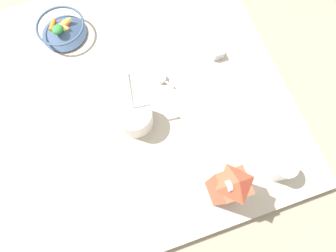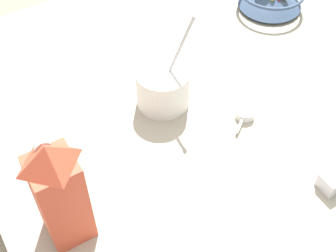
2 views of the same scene
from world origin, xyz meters
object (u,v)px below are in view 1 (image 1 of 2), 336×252
Objects in this scene: yogurt_tub at (135,117)px; spice_jar at (217,53)px; drinking_cup at (281,169)px; fruit_bowl at (62,29)px; milk_carton at (228,187)px.

yogurt_tub reaches higher than spice_jar.
yogurt_tub is 2.25× the size of drinking_cup.
fruit_bowl is 1.04m from drinking_cup.
milk_carton is at bearing 25.15° from fruit_bowl.
milk_carton is at bearing 31.40° from yogurt_tub.
fruit_bowl is 0.93m from milk_carton.
fruit_bowl is at bearing -117.79° from spice_jar.
yogurt_tub is 0.45m from spice_jar.
drinking_cup is (0.00, 0.22, -0.08)m from milk_carton.
fruit_bowl is at bearing -144.02° from drinking_cup.
drinking_cup is at bearing 1.82° from spice_jar.
spice_jar is (-0.53, 0.20, -0.12)m from milk_carton.
milk_carton is (0.84, 0.39, 0.10)m from fruit_bowl.
milk_carton is 0.23m from drinking_cup.
fruit_bowl is 1.77× the size of drinking_cup.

